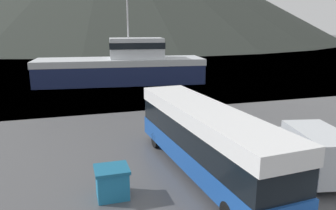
{
  "coord_description": "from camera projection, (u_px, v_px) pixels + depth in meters",
  "views": [
    {
      "loc": [
        -8.96,
        -6.58,
        7.23
      ],
      "look_at": [
        -2.73,
        13.92,
        2.0
      ],
      "focal_mm": 35.0,
      "sensor_mm": 36.0,
      "label": 1
    }
  ],
  "objects": [
    {
      "name": "delivery_van",
      "position": [
        313.0,
        149.0,
        16.16
      ],
      "size": [
        3.23,
        5.98,
        2.38
      ],
      "rotation": [
        0.0,
        0.0,
        -0.21
      ],
      "color": "silver",
      "rests_on": "ground"
    },
    {
      "name": "tour_bus",
      "position": [
        205.0,
        137.0,
        16.06
      ],
      "size": [
        3.37,
        12.26,
        3.38
      ],
      "rotation": [
        0.0,
        0.0,
        0.07
      ],
      "color": "#194799",
      "rests_on": "ground"
    },
    {
      "name": "water_surface",
      "position": [
        89.0,
        42.0,
        140.84
      ],
      "size": [
        240.0,
        240.0,
        0.0
      ],
      "primitive_type": "plane",
      "color": "slate",
      "rests_on": "ground"
    },
    {
      "name": "mooring_bollard",
      "position": [
        147.0,
        108.0,
        27.57
      ],
      "size": [
        0.32,
        0.32,
        0.87
      ],
      "color": "#B29919",
      "rests_on": "ground"
    },
    {
      "name": "fishing_boat",
      "position": [
        123.0,
        66.0,
        41.65
      ],
      "size": [
        21.49,
        8.29,
        10.94
      ],
      "rotation": [
        0.0,
        0.0,
        1.46
      ],
      "color": "#19234C",
      "rests_on": "water_surface"
    },
    {
      "name": "storage_bin",
      "position": [
        112.0,
        182.0,
        14.04
      ],
      "size": [
        1.45,
        1.33,
        1.35
      ],
      "color": "teal",
      "rests_on": "ground"
    }
  ]
}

